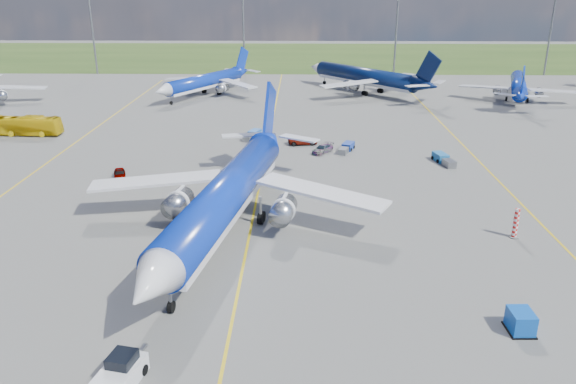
{
  "coord_description": "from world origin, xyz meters",
  "views": [
    {
      "loc": [
        4.88,
        -42.41,
        23.56
      ],
      "look_at": [
        3.79,
        9.52,
        4.0
      ],
      "focal_mm": 35.0,
      "sensor_mm": 36.0,
      "label": 1
    }
  ],
  "objects_px": {
    "bg_jet_nnw": "(206,95)",
    "uld_container": "(521,321)",
    "warning_post": "(516,223)",
    "service_car_c": "(323,149)",
    "baggage_tug_e": "(443,159)",
    "pushback_tug": "(120,374)",
    "main_airliner": "(228,232)",
    "baggage_tug_w": "(346,148)",
    "apron_bus": "(26,126)",
    "service_car_a": "(120,174)",
    "service_car_b": "(303,140)",
    "baggage_tug_c": "(253,135)",
    "bg_jet_n": "(364,92)",
    "bg_jet_ne": "(516,100)"
  },
  "relations": [
    {
      "from": "service_car_b",
      "to": "baggage_tug_w",
      "type": "height_order",
      "value": "service_car_b"
    },
    {
      "from": "warning_post",
      "to": "main_airliner",
      "type": "distance_m",
      "value": 28.25
    },
    {
      "from": "warning_post",
      "to": "bg_jet_n",
      "type": "bearing_deg",
      "value": 94.96
    },
    {
      "from": "bg_jet_nnw",
      "to": "warning_post",
      "type": "bearing_deg",
      "value": -31.15
    },
    {
      "from": "service_car_b",
      "to": "baggage_tug_c",
      "type": "bearing_deg",
      "value": 56.96
    },
    {
      "from": "bg_jet_ne",
      "to": "baggage_tug_w",
      "type": "bearing_deg",
      "value": 63.94
    },
    {
      "from": "apron_bus",
      "to": "service_car_a",
      "type": "relative_size",
      "value": 3.16
    },
    {
      "from": "main_airliner",
      "to": "service_car_a",
      "type": "xyz_separation_m",
      "value": [
        -15.76,
        16.14,
        0.6
      ]
    },
    {
      "from": "uld_container",
      "to": "baggage_tug_c",
      "type": "height_order",
      "value": "uld_container"
    },
    {
      "from": "apron_bus",
      "to": "uld_container",
      "type": "bearing_deg",
      "value": -129.58
    },
    {
      "from": "warning_post",
      "to": "main_airliner",
      "type": "relative_size",
      "value": 0.07
    },
    {
      "from": "uld_container",
      "to": "apron_bus",
      "type": "bearing_deg",
      "value": 136.7
    },
    {
      "from": "baggage_tug_w",
      "to": "service_car_a",
      "type": "bearing_deg",
      "value": -135.99
    },
    {
      "from": "bg_jet_nnw",
      "to": "service_car_a",
      "type": "relative_size",
      "value": 9.54
    },
    {
      "from": "service_car_b",
      "to": "service_car_c",
      "type": "distance_m",
      "value": 5.27
    },
    {
      "from": "bg_jet_nnw",
      "to": "uld_container",
      "type": "height_order",
      "value": "bg_jet_nnw"
    },
    {
      "from": "main_airliner",
      "to": "baggage_tug_w",
      "type": "height_order",
      "value": "main_airliner"
    },
    {
      "from": "pushback_tug",
      "to": "service_car_a",
      "type": "xyz_separation_m",
      "value": [
        -11.82,
        38.81,
        -0.16
      ]
    },
    {
      "from": "warning_post",
      "to": "service_car_c",
      "type": "bearing_deg",
      "value": 121.75
    },
    {
      "from": "bg_jet_ne",
      "to": "service_car_c",
      "type": "height_order",
      "value": "bg_jet_ne"
    },
    {
      "from": "service_car_c",
      "to": "baggage_tug_w",
      "type": "relative_size",
      "value": 0.85
    },
    {
      "from": "warning_post",
      "to": "bg_jet_nnw",
      "type": "xyz_separation_m",
      "value": [
        -41.83,
        71.97,
        -1.5
      ]
    },
    {
      "from": "baggage_tug_c",
      "to": "service_car_b",
      "type": "bearing_deg",
      "value": -4.68
    },
    {
      "from": "service_car_b",
      "to": "baggage_tug_e",
      "type": "height_order",
      "value": "service_car_b"
    },
    {
      "from": "uld_container",
      "to": "bg_jet_ne",
      "type": "bearing_deg",
      "value": 68.72
    },
    {
      "from": "bg_jet_nnw",
      "to": "baggage_tug_e",
      "type": "bearing_deg",
      "value": -21.06
    },
    {
      "from": "service_car_b",
      "to": "bg_jet_ne",
      "type": "bearing_deg",
      "value": -61.36
    },
    {
      "from": "bg_jet_n",
      "to": "baggage_tug_e",
      "type": "relative_size",
      "value": 7.7
    },
    {
      "from": "pushback_tug",
      "to": "baggage_tug_c",
      "type": "relative_size",
      "value": 1.12
    },
    {
      "from": "bg_jet_n",
      "to": "baggage_tug_e",
      "type": "xyz_separation_m",
      "value": [
        5.4,
        -52.27,
        0.53
      ]
    },
    {
      "from": "baggage_tug_c",
      "to": "baggage_tug_e",
      "type": "xyz_separation_m",
      "value": [
        27.4,
        -12.51,
        0.01
      ]
    },
    {
      "from": "bg_jet_n",
      "to": "main_airliner",
      "type": "distance_m",
      "value": 78.76
    },
    {
      "from": "uld_container",
      "to": "apron_bus",
      "type": "xyz_separation_m",
      "value": [
        -60.28,
        53.51,
        0.76
      ]
    },
    {
      "from": "pushback_tug",
      "to": "main_airliner",
      "type": "bearing_deg",
      "value": 92.31
    },
    {
      "from": "baggage_tug_e",
      "to": "baggage_tug_c",
      "type": "bearing_deg",
      "value": 142.46
    },
    {
      "from": "uld_container",
      "to": "warning_post",
      "type": "bearing_deg",
      "value": 70.12
    },
    {
      "from": "main_airliner",
      "to": "baggage_tug_w",
      "type": "distance_m",
      "value": 32.25
    },
    {
      "from": "bg_jet_n",
      "to": "uld_container",
      "type": "bearing_deg",
      "value": 51.21
    },
    {
      "from": "baggage_tug_e",
      "to": "apron_bus",
      "type": "bearing_deg",
      "value": 155.02
    },
    {
      "from": "service_car_b",
      "to": "baggage_tug_w",
      "type": "relative_size",
      "value": 0.94
    },
    {
      "from": "warning_post",
      "to": "service_car_a",
      "type": "xyz_separation_m",
      "value": [
        -43.97,
        16.68,
        -0.9
      ]
    },
    {
      "from": "service_car_a",
      "to": "main_airliner",
      "type": "bearing_deg",
      "value": -63.77
    },
    {
      "from": "warning_post",
      "to": "baggage_tug_c",
      "type": "relative_size",
      "value": 0.59
    },
    {
      "from": "bg_jet_n",
      "to": "uld_container",
      "type": "distance_m",
      "value": 92.16
    },
    {
      "from": "service_car_b",
      "to": "baggage_tug_w",
      "type": "distance_m",
      "value": 7.3
    },
    {
      "from": "service_car_c",
      "to": "bg_jet_ne",
      "type": "bearing_deg",
      "value": 77.08
    },
    {
      "from": "service_car_c",
      "to": "baggage_tug_e",
      "type": "xyz_separation_m",
      "value": [
        16.48,
        -4.59,
        -0.07
      ]
    },
    {
      "from": "main_airliner",
      "to": "baggage_tug_e",
      "type": "relative_size",
      "value": 8.51
    },
    {
      "from": "bg_jet_ne",
      "to": "baggage_tug_c",
      "type": "xyz_separation_m",
      "value": [
        -53.54,
        -32.33,
        0.52
      ]
    },
    {
      "from": "baggage_tug_e",
      "to": "service_car_c",
      "type": "bearing_deg",
      "value": 151.45
    }
  ]
}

